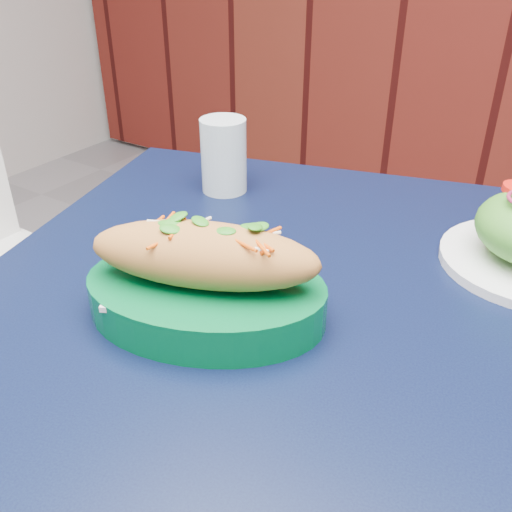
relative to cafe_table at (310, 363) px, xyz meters
The scene contains 3 objects.
cafe_table is the anchor object (origin of this frame).
banh_mi_basket 0.18m from the cafe_table, 134.29° to the right, with size 0.30×0.25×0.12m.
water_glass 0.36m from the cafe_table, 143.69° to the left, with size 0.07×0.07×0.11m, color silver.
Camera 1 is at (0.01, 0.75, 1.12)m, focal length 40.00 mm.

